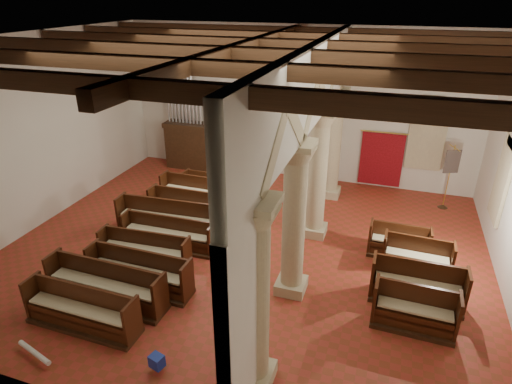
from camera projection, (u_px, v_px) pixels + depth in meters
The scene contains 31 objects.
floor at pixel (245, 248), 12.97m from camera, with size 14.00×14.00×0.00m, color maroon.
ceiling at pixel (243, 40), 10.41m from camera, with size 14.00×14.00×0.00m, color black.
wall_back at pixel (296, 105), 16.84m from camera, with size 14.00×0.02×6.00m, color silver.
wall_front at pixel (112, 286), 6.54m from camera, with size 14.00×0.02×6.00m, color silver.
wall_left at pixel (39, 132), 13.68m from camera, with size 0.02×12.00×6.00m, color silver.
ceiling_beams at pixel (243, 48), 10.49m from camera, with size 13.80×11.80×0.30m, color #3C2313, non-canonical shape.
arcade at pixel (310, 143), 10.94m from camera, with size 0.90×11.90×6.00m.
window_right_b at pixel (504, 180), 12.20m from camera, with size 0.03×1.00×2.20m, color #306C4D.
window_back at pixel (427, 137), 15.75m from camera, with size 1.00×0.03×2.20m, color #306C4D.
pipe_organ at pixel (189, 137), 18.39m from camera, with size 2.10×0.85×4.40m.
lectern at pixel (214, 158), 18.40m from camera, with size 0.66×0.69×1.39m.
dossal_curtain at pixel (381, 159), 16.56m from camera, with size 1.80×0.07×2.17m.
processional_banner at pixel (447, 187), 15.08m from camera, with size 0.51×0.65×2.37m.
hymnal_box_a at pixel (157, 361), 8.72m from camera, with size 0.28×0.23×0.28m, color navy.
hymnal_box_b at pixel (178, 267), 11.63m from camera, with size 0.36×0.29×0.36m, color navy.
hymnal_box_c at pixel (202, 229), 13.54m from camera, with size 0.31×0.26×0.31m, color navy.
tube_heater_a at pixel (34, 353), 9.04m from camera, with size 0.11×0.11×1.06m, color silver.
tube_heater_b at pixel (78, 299), 10.61m from camera, with size 0.11×0.11×1.14m, color white.
nave_pew_0 at pixel (83, 315), 9.81m from camera, with size 2.80×0.74×1.06m.
nave_pew_1 at pixel (107, 290), 10.60m from camera, with size 3.17×0.80×1.09m.
nave_pew_2 at pixel (140, 277), 11.10m from camera, with size 2.85×0.75×1.07m.
nave_pew_3 at pixel (145, 254), 12.11m from camera, with size 2.67×0.80×0.98m.
nave_pew_4 at pixel (169, 238), 12.94m from camera, with size 2.91×0.72×0.97m.
nave_pew_5 at pixel (168, 223), 13.61m from camera, with size 3.36×0.97×1.14m.
nave_pew_6 at pixel (193, 213), 14.30m from camera, with size 3.08×0.75×1.10m.
nave_pew_7 at pixel (202, 197), 15.41m from camera, with size 3.09×0.77×1.07m.
nave_pew_8 at pixel (217, 192), 15.88m from camera, with size 2.70×0.75×0.97m.
aisle_pew_0 at pixel (414, 315), 9.79m from camera, with size 1.87×0.78×1.08m.
aisle_pew_1 at pixel (416, 290), 10.60m from camera, with size 2.24×0.75×1.11m.
aisle_pew_2 at pixel (416, 261), 11.73m from camera, with size 1.85×0.76×1.05m.
aisle_pew_3 at pixel (398, 246), 12.47m from camera, with size 1.72×0.67×0.99m.
Camera 1 is at (3.76, -10.34, 7.10)m, focal length 30.00 mm.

